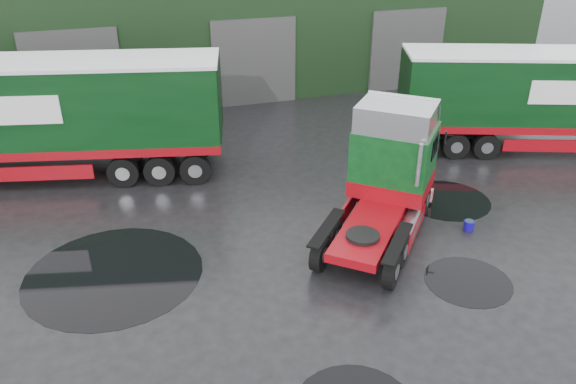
% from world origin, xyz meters
% --- Properties ---
extents(ground, '(100.00, 100.00, 0.00)m').
position_xyz_m(ground, '(0.00, 0.00, 0.00)').
color(ground, black).
extents(warehouse, '(32.40, 12.40, 6.30)m').
position_xyz_m(warehouse, '(2.00, 20.00, 3.16)').
color(warehouse, black).
rests_on(warehouse, ground).
extents(hero_tractor, '(5.77, 6.09, 3.67)m').
position_xyz_m(hero_tractor, '(2.10, 1.02, 1.83)').
color(hero_tractor, '#0B3F17').
rests_on(hero_tractor, ground).
extents(trailer_left, '(13.67, 5.70, 4.16)m').
position_xyz_m(trailer_left, '(-7.50, 8.57, 2.08)').
color(trailer_left, silver).
rests_on(trailer_left, ground).
extents(lorry_right, '(14.71, 7.48, 3.87)m').
position_xyz_m(lorry_right, '(11.34, 5.00, 1.94)').
color(lorry_right, silver).
rests_on(lorry_right, ground).
extents(wash_bucket, '(0.39, 0.39, 0.29)m').
position_xyz_m(wash_bucket, '(4.98, 0.60, 0.15)').
color(wash_bucket, '#12068E').
rests_on(wash_bucket, ground).
extents(puddle_1, '(2.85, 2.85, 0.01)m').
position_xyz_m(puddle_1, '(5.37, 2.44, 0.00)').
color(puddle_1, black).
rests_on(puddle_1, ground).
extents(puddle_2, '(4.63, 4.63, 0.01)m').
position_xyz_m(puddle_2, '(-5.19, 1.55, 0.00)').
color(puddle_2, black).
rests_on(puddle_2, ground).
extents(puddle_3, '(2.24, 2.24, 0.01)m').
position_xyz_m(puddle_3, '(3.48, -1.62, 0.00)').
color(puddle_3, black).
rests_on(puddle_3, ground).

